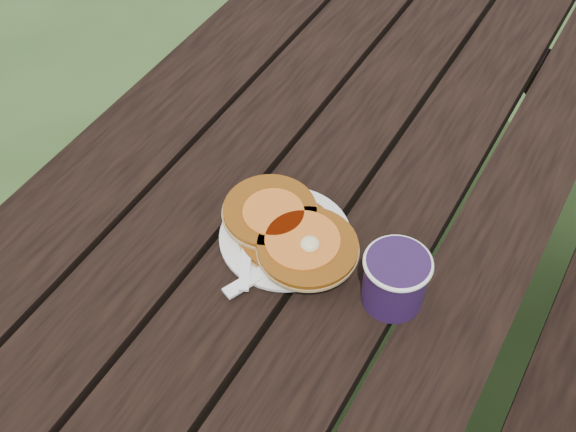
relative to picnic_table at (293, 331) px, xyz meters
The scene contains 7 objects.
ground 0.37m from the picnic_table, ahead, with size 60.00×60.00×0.00m, color #2B441D.
picnic_table is the anchor object (origin of this frame).
plate 0.39m from the picnic_table, 72.11° to the right, with size 0.20×0.20×0.01m, color white.
pancake_stack 0.41m from the picnic_table, 66.75° to the right, with size 0.23×0.18×0.04m.
knife 0.42m from the picnic_table, 72.64° to the right, with size 0.02×0.18×0.01m, color white.
fork 0.42m from the picnic_table, 90.96° to the right, with size 0.03×0.16×0.01m, color white, non-canonical shape.
coffee_cup 0.49m from the picnic_table, 21.48° to the right, with size 0.10×0.10×0.09m.
Camera 1 is at (0.37, -0.66, 1.62)m, focal length 45.00 mm.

